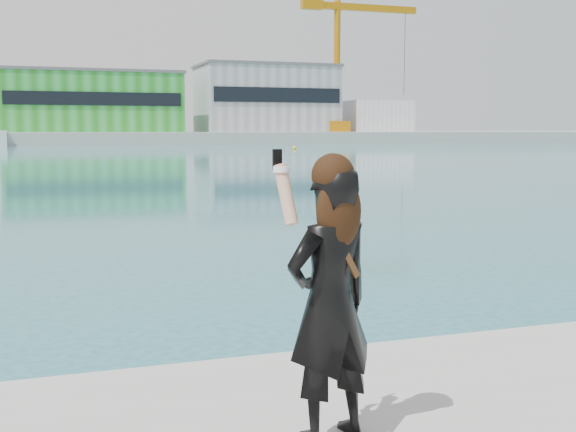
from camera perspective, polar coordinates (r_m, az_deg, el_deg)
name	(u,v)px	position (r m, az deg, el deg)	size (l,w,h in m)	color
far_quay	(45,138)	(134.10, -18.66, 5.88)	(320.00, 40.00, 2.00)	#9E9E99
warehouse_green	(92,102)	(132.45, -15.26, 8.70)	(30.60, 16.36, 10.50)	#248922
warehouse_grey_right	(266,99)	(138.33, -1.75, 9.26)	(25.50, 15.35, 12.50)	gray
ancillary_shed	(376,116)	(144.45, 6.94, 7.82)	(12.00, 10.00, 6.00)	silver
dock_crane	(343,61)	(137.72, 4.37, 12.09)	(23.00, 4.00, 24.00)	#C8780B
flagpole_right	(179,106)	(127.22, -8.62, 8.62)	(1.28, 0.16, 8.00)	silver
buoy_near	(294,149)	(90.93, 0.52, 5.30)	(0.50, 0.50, 0.50)	yellow
woman	(330,296)	(3.93, 3.34, -6.30)	(0.63, 0.50, 1.60)	black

